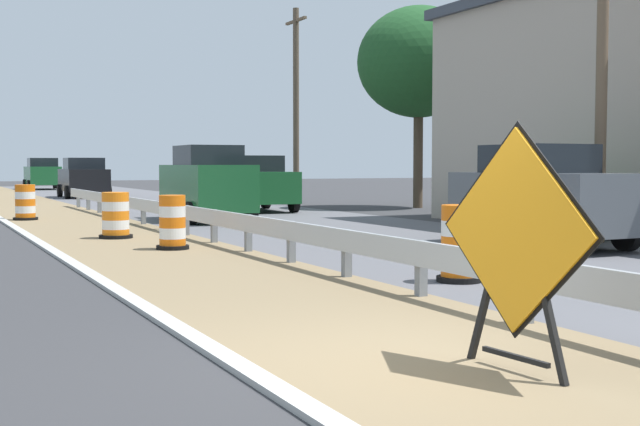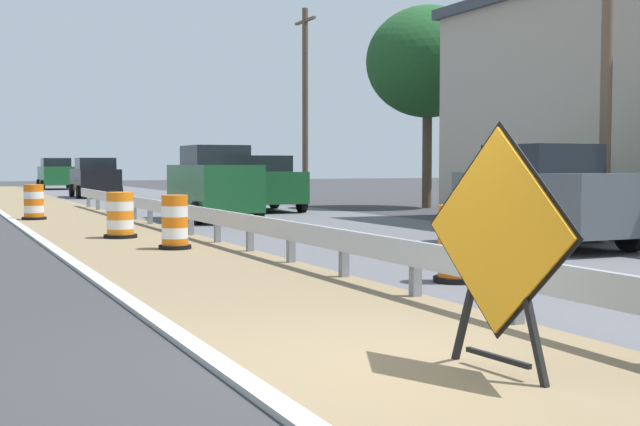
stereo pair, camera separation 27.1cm
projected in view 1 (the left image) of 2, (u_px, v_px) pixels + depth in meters
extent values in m
plane|color=#333335|center=(397.00, 361.00, 7.06)|extent=(160.00, 160.00, 0.00)
cube|color=#7F6B4C|center=(449.00, 355.00, 7.29)|extent=(3.45, 120.00, 0.01)
cube|color=#ADADA8|center=(253.00, 378.00, 6.49)|extent=(0.20, 120.00, 0.11)
cube|color=#ADB2B7|center=(416.00, 253.00, 10.46)|extent=(0.08, 50.08, 0.32)
cube|color=slate|center=(526.00, 290.00, 8.71)|extent=(0.12, 0.12, 0.70)
cube|color=slate|center=(421.00, 268.00, 10.51)|extent=(0.12, 0.12, 0.70)
cube|color=slate|center=(347.00, 253.00, 12.31)|extent=(0.12, 0.12, 0.70)
cube|color=slate|center=(291.00, 242.00, 14.11)|extent=(0.12, 0.12, 0.70)
cube|color=slate|center=(248.00, 233.00, 15.91)|extent=(0.12, 0.12, 0.70)
cube|color=slate|center=(214.00, 226.00, 17.70)|extent=(0.12, 0.12, 0.70)
cube|color=slate|center=(186.00, 220.00, 19.50)|extent=(0.12, 0.12, 0.70)
cube|color=slate|center=(163.00, 216.00, 21.30)|extent=(0.12, 0.12, 0.70)
cube|color=slate|center=(143.00, 212.00, 23.10)|extent=(0.12, 0.12, 0.70)
cube|color=slate|center=(127.00, 208.00, 24.90)|extent=(0.12, 0.12, 0.70)
cube|color=slate|center=(112.00, 205.00, 26.69)|extent=(0.12, 0.12, 0.70)
cube|color=slate|center=(99.00, 203.00, 28.49)|extent=(0.12, 0.12, 0.70)
cube|color=slate|center=(88.00, 200.00, 30.29)|extent=(0.12, 0.12, 0.70)
cube|color=slate|center=(78.00, 198.00, 32.09)|extent=(0.12, 0.12, 0.70)
cube|color=black|center=(549.00, 313.00, 6.37)|extent=(0.09, 0.39, 1.06)
cube|color=black|center=(485.00, 301.00, 6.97)|extent=(0.09, 0.39, 1.06)
cube|color=black|center=(515.00, 357.00, 6.69)|extent=(0.11, 0.72, 0.04)
cube|color=orange|center=(515.00, 230.00, 6.63)|extent=(0.19, 1.62, 1.63)
cube|color=black|center=(517.00, 230.00, 6.63)|extent=(0.18, 1.72, 1.73)
cylinder|color=orange|center=(459.00, 274.00, 11.80)|extent=(0.51, 0.51, 0.22)
cylinder|color=white|center=(459.00, 259.00, 11.79)|extent=(0.51, 0.51, 0.22)
cylinder|color=orange|center=(459.00, 244.00, 11.78)|extent=(0.51, 0.51, 0.22)
cylinder|color=white|center=(459.00, 228.00, 11.76)|extent=(0.51, 0.51, 0.22)
cylinder|color=orange|center=(459.00, 213.00, 11.75)|extent=(0.51, 0.51, 0.22)
cylinder|color=black|center=(459.00, 279.00, 11.81)|extent=(0.63, 0.63, 0.08)
cylinder|color=orange|center=(173.00, 244.00, 16.31)|extent=(0.51, 0.51, 0.21)
cylinder|color=white|center=(173.00, 233.00, 16.29)|extent=(0.51, 0.51, 0.21)
cylinder|color=orange|center=(172.00, 222.00, 16.28)|extent=(0.51, 0.51, 0.21)
cylinder|color=white|center=(172.00, 211.00, 16.27)|extent=(0.51, 0.51, 0.21)
cylinder|color=orange|center=(172.00, 201.00, 16.26)|extent=(0.51, 0.51, 0.21)
cylinder|color=black|center=(173.00, 247.00, 16.31)|extent=(0.64, 0.64, 0.08)
cylinder|color=orange|center=(116.00, 234.00, 18.74)|extent=(0.59, 0.59, 0.21)
cylinder|color=white|center=(116.00, 224.00, 18.73)|extent=(0.59, 0.59, 0.21)
cylinder|color=orange|center=(116.00, 215.00, 18.72)|extent=(0.59, 0.59, 0.21)
cylinder|color=white|center=(115.00, 206.00, 18.70)|extent=(0.59, 0.59, 0.21)
cylinder|color=orange|center=(115.00, 197.00, 18.69)|extent=(0.59, 0.59, 0.21)
cylinder|color=black|center=(116.00, 236.00, 18.74)|extent=(0.74, 0.74, 0.08)
cylinder|color=orange|center=(26.00, 216.00, 24.86)|extent=(0.57, 0.57, 0.21)
cylinder|color=white|center=(25.00, 209.00, 24.84)|extent=(0.57, 0.57, 0.21)
cylinder|color=orange|center=(25.00, 202.00, 24.83)|extent=(0.57, 0.57, 0.21)
cylinder|color=white|center=(25.00, 195.00, 24.82)|extent=(0.57, 0.57, 0.21)
cylinder|color=orange|center=(25.00, 188.00, 24.81)|extent=(0.57, 0.57, 0.21)
cylinder|color=black|center=(26.00, 219.00, 24.86)|extent=(0.72, 0.72, 0.08)
cube|color=black|center=(84.00, 180.00, 41.52)|extent=(2.04, 4.15, 1.09)
cube|color=black|center=(84.00, 164.00, 41.33)|extent=(1.79, 1.93, 0.56)
cylinder|color=black|center=(60.00, 191.00, 42.38)|extent=(0.24, 0.65, 0.64)
cylinder|color=black|center=(99.00, 190.00, 43.19)|extent=(0.24, 0.65, 0.64)
cylinder|color=black|center=(67.00, 192.00, 39.93)|extent=(0.24, 0.65, 0.64)
cylinder|color=black|center=(109.00, 192.00, 40.73)|extent=(0.24, 0.65, 0.64)
cube|color=#195128|center=(255.00, 187.00, 29.62)|extent=(1.97, 4.23, 1.07)
cube|color=black|center=(253.00, 164.00, 29.73)|extent=(1.72, 1.97, 0.56)
cylinder|color=black|center=(294.00, 203.00, 28.78)|extent=(0.24, 0.65, 0.64)
cylinder|color=black|center=(243.00, 204.00, 28.02)|extent=(0.24, 0.65, 0.64)
cylinder|color=black|center=(266.00, 200.00, 31.29)|extent=(0.24, 0.65, 0.64)
cylinder|color=black|center=(218.00, 201.00, 30.53)|extent=(0.24, 0.65, 0.64)
cube|color=#195128|center=(206.00, 187.00, 24.44)|extent=(1.83, 4.26, 1.31)
cube|color=black|center=(208.00, 155.00, 24.23)|extent=(1.61, 1.98, 0.56)
cylinder|color=black|center=(165.00, 208.00, 25.38)|extent=(0.23, 0.64, 0.64)
cylinder|color=black|center=(220.00, 207.00, 26.10)|extent=(0.23, 0.64, 0.64)
cylinder|color=black|center=(191.00, 213.00, 22.85)|extent=(0.23, 0.64, 0.64)
cylinder|color=black|center=(251.00, 212.00, 23.58)|extent=(0.23, 0.64, 0.64)
cube|color=#4C5156|center=(543.00, 202.00, 16.71)|extent=(1.83, 4.01, 1.16)
cube|color=black|center=(538.00, 159.00, 16.81)|extent=(1.64, 1.85, 0.56)
cylinder|color=black|center=(626.00, 234.00, 15.95)|extent=(0.22, 0.64, 0.64)
cylinder|color=black|center=(552.00, 238.00, 15.17)|extent=(0.22, 0.64, 0.64)
cylinder|color=black|center=(534.00, 225.00, 18.33)|extent=(0.22, 0.64, 0.64)
cylinder|color=black|center=(466.00, 228.00, 17.55)|extent=(0.22, 0.64, 0.64)
cube|color=#195128|center=(42.00, 176.00, 54.97)|extent=(2.01, 4.29, 1.18)
cube|color=black|center=(42.00, 162.00, 54.77)|extent=(1.77, 1.99, 0.56)
cylinder|color=black|center=(25.00, 184.00, 55.88)|extent=(0.23, 0.64, 0.64)
cylinder|color=black|center=(55.00, 184.00, 56.68)|extent=(0.23, 0.64, 0.64)
cylinder|color=black|center=(29.00, 185.00, 53.33)|extent=(0.23, 0.64, 0.64)
cylinder|color=black|center=(61.00, 185.00, 54.14)|extent=(0.23, 0.64, 0.64)
cube|color=#195128|center=(201.00, 180.00, 35.43)|extent=(1.99, 4.25, 1.30)
cube|color=black|center=(200.00, 158.00, 35.53)|extent=(1.74, 1.98, 0.56)
cylinder|color=black|center=(233.00, 197.00, 34.59)|extent=(0.24, 0.65, 0.64)
cylinder|color=black|center=(189.00, 197.00, 33.82)|extent=(0.24, 0.65, 0.64)
cylinder|color=black|center=(213.00, 194.00, 37.11)|extent=(0.24, 0.65, 0.64)
cylinder|color=black|center=(172.00, 195.00, 36.34)|extent=(0.24, 0.65, 0.64)
cylinder|color=brown|center=(602.00, 51.00, 17.51)|extent=(0.24, 0.24, 8.03)
cylinder|color=brown|center=(296.00, 107.00, 33.58)|extent=(0.24, 0.24, 7.86)
cube|color=brown|center=(296.00, 21.00, 33.38)|extent=(0.12, 1.80, 0.10)
ellipsoid|color=#286028|center=(538.00, 207.00, 18.68)|extent=(3.32, 3.32, 1.41)
cylinder|color=#4C3D2D|center=(418.00, 160.00, 31.67)|extent=(0.36, 0.36, 3.63)
ellipsoid|color=#1E4C23|center=(419.00, 62.00, 31.45)|extent=(4.62, 4.62, 4.16)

